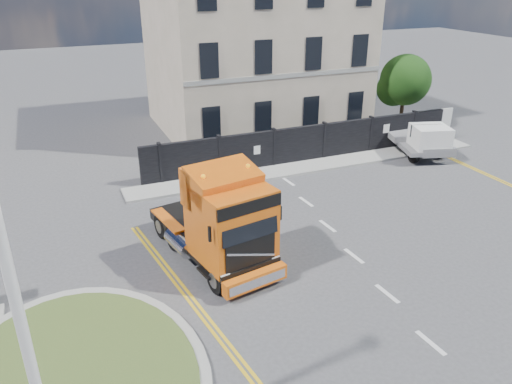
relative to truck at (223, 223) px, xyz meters
name	(u,v)px	position (x,y,z in m)	size (l,w,h in m)	color
ground	(276,268)	(1.64, -0.91, -1.65)	(120.00, 120.00, 0.00)	#424244
traffic_island	(74,384)	(-5.36, -3.91, -1.57)	(6.80, 6.80, 0.17)	gray
hoarding_fence	(316,143)	(8.19, 8.09, -0.65)	(18.80, 0.25, 2.00)	black
georgian_building	(254,36)	(7.64, 15.59, 4.13)	(12.30, 10.30, 12.80)	beige
tree	(403,82)	(16.02, 11.19, 1.40)	(3.20, 3.20, 4.80)	#382619
pavement_far	(315,166)	(7.64, 7.19, -1.59)	(20.00, 1.60, 0.12)	gray
truck	(223,223)	(0.00, 0.00, 0.00)	(3.35, 6.45, 3.68)	black
flatbed_pickup	(422,139)	(13.77, 6.19, -0.60)	(3.12, 5.05, 1.94)	slate
lamppost_island	(12,287)	(-5.86, -6.52, 3.18)	(0.29, 0.57, 9.27)	silver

